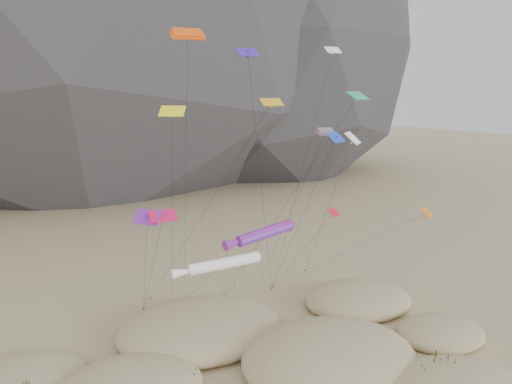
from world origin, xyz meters
TOP-DOWN VIEW (x-y plane):
  - dunes at (-2.38, 4.10)m, footprint 48.05×37.01m
  - dune_grass at (-1.73, 3.80)m, footprint 40.90×30.54m
  - kite_stakes at (1.15, 23.50)m, footprint 22.74×7.55m
  - rainbow_tube_kite at (0.90, 11.01)m, footprint 8.00×13.21m
  - white_tube_kite at (-5.35, 6.82)m, footprint 7.43×17.13m
  - orange_parafoil at (-4.78, 14.17)m, footprint 5.99×15.71m
  - multi_parafoil at (9.51, 13.43)m, footprint 4.28×9.47m
  - delta_kites at (3.92, 10.67)m, footprint 30.26×21.15m

SIDE VIEW (x-z plane):
  - kite_stakes at x=1.15m, z-range 0.00..0.30m
  - dunes at x=-2.38m, z-range -1.32..2.79m
  - dune_grass at x=-1.73m, z-range 0.06..1.60m
  - white_tube_kite at x=-5.35m, z-range 4.67..15.48m
  - rainbow_tube_kite at x=0.90m, z-range 4.90..16.50m
  - delta_kites at x=3.92m, z-range 4.64..32.89m
  - multi_parafoil at x=9.51m, z-range 9.40..29.56m
  - orange_parafoil at x=-4.78m, z-range 13.71..42.86m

